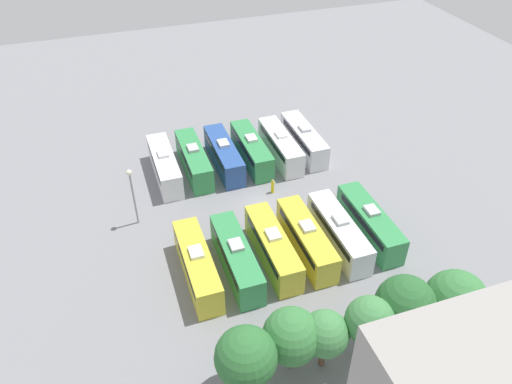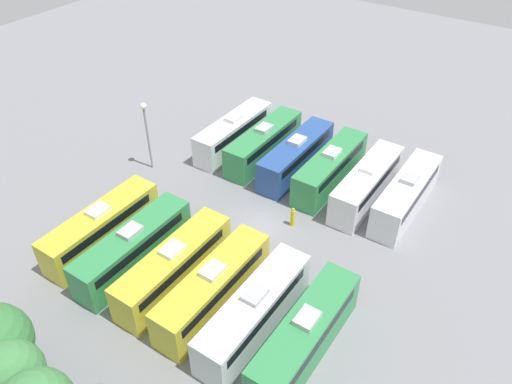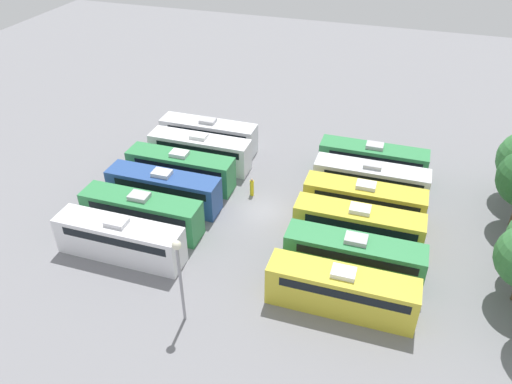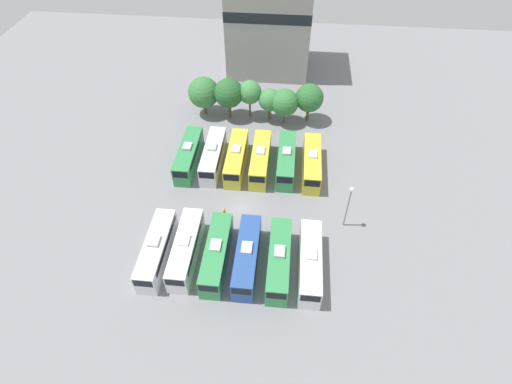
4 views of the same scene
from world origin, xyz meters
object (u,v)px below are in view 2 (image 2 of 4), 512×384
Objects in this scene: bus_6 at (305,335)px; worker_person at (293,217)px; bus_5 at (234,132)px; bus_10 at (133,247)px; light_pole at (146,124)px; tree_3 at (10,374)px; bus_1 at (367,183)px; bus_9 at (174,266)px; bus_7 at (254,311)px; bus_2 at (330,167)px; bus_3 at (296,155)px; bus_0 at (406,194)px; bus_8 at (213,287)px; bus_11 at (102,226)px; bus_4 at (264,143)px.

bus_6 is 12.09m from worker_person.
bus_5 is 1.00× the size of bus_10.
tree_3 is at bearing 117.15° from light_pole.
tree_3 reaches higher than bus_5.
tree_3 is at bearing 75.19° from bus_1.
bus_1 is 29.76m from tree_3.
bus_7 is at bearing 179.04° from bus_9.
tree_3 is (-6.86, 29.13, 2.11)m from bus_5.
bus_3 is (3.53, 0.01, 0.00)m from bus_2.
light_pole is at bearing -62.85° from tree_3.
bus_3 is 1.78× the size of tree_3.
light_pole reaches higher than bus_0.
bus_0 and bus_7 have the same top height.
light_pole is (22.15, 7.28, 2.99)m from bus_0.
bus_1 is at bearing -113.42° from bus_9.
bus_3 is 1.00× the size of bus_6.
bus_10 is 12.46m from tree_3.
tree_3 reaches higher than bus_9.
bus_8 and bus_11 have the same top height.
bus_6 is at bearing -179.31° from bus_9.
bus_10 is (0.01, 17.36, 0.00)m from bus_4.
bus_10 is (7.23, 17.22, 0.00)m from bus_2.
bus_11 is at bearing -0.24° from bus_9.
bus_4 is (10.91, -0.48, 0.00)m from bus_1.
light_pole reaches higher than tree_3.
tree_3 is (3.90, 29.04, 2.11)m from bus_2.
tree_3 reaches higher than bus_0.
bus_10 is 1.78× the size of tree_3.
bus_2 and bus_4 have the same top height.
bus_6 is at bearing 156.37° from light_pole.
bus_1 is 1.00× the size of bus_2.
bus_1 is 1.00× the size of bus_8.
bus_0 is 16.95m from bus_6.
bus_0 is 1.78× the size of tree_3.
light_pole reaches higher than bus_9.
bus_3 is 1.00× the size of bus_11.
tree_3 reaches higher than bus_6.
worker_person is 0.26× the size of light_pole.
bus_11 is (10.91, 16.95, 0.00)m from bus_2.
bus_6 is (-3.31, 16.51, 0.00)m from bus_1.
worker_person is at bearing -178.86° from light_pole.
bus_5 is 1.00× the size of bus_6.
bus_9 is 3.72m from bus_10.
bus_1 is at bearing -117.96° from worker_person.
bus_0 and bus_11 have the same top height.
bus_2 is at bearing 0.78° from bus_0.
light_pole is at bearing 18.19° from bus_0.
bus_0 is at bearing -101.93° from bus_7.
worker_person is (-7.45, 7.02, -0.88)m from bus_4.
bus_5 and bus_6 have the same top height.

